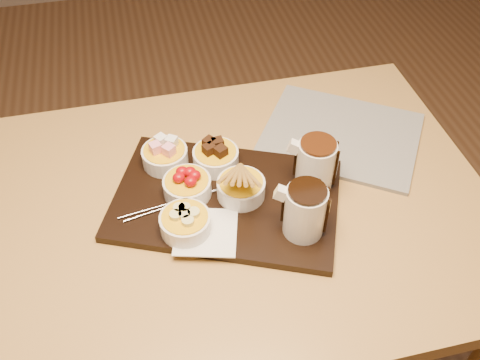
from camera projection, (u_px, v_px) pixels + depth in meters
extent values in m
cube|color=#AD8240|center=(208.00, 213.00, 1.13)|extent=(1.20, 0.80, 0.04)
cylinder|color=#AD8240|center=(8.00, 242.00, 1.54)|extent=(0.06, 0.06, 0.71)
cylinder|color=#AD8240|center=(358.00, 181.00, 1.71)|extent=(0.06, 0.06, 0.71)
cube|color=black|center=(226.00, 199.00, 1.12)|extent=(0.54, 0.46, 0.02)
cube|color=white|center=(206.00, 232.00, 1.04)|extent=(0.15, 0.15, 0.00)
cylinder|color=white|center=(165.00, 157.00, 1.17)|extent=(0.10, 0.10, 0.04)
cylinder|color=white|center=(216.00, 158.00, 1.16)|extent=(0.10, 0.10, 0.04)
cylinder|color=white|center=(187.00, 187.00, 1.10)|extent=(0.10, 0.10, 0.04)
cylinder|color=white|center=(241.00, 189.00, 1.10)|extent=(0.10, 0.10, 0.04)
cylinder|color=white|center=(185.00, 223.00, 1.03)|extent=(0.10, 0.10, 0.04)
cylinder|color=silver|center=(305.00, 212.00, 1.01)|extent=(0.10, 0.10, 0.11)
cylinder|color=silver|center=(316.00, 165.00, 1.10)|extent=(0.10, 0.10, 0.11)
cube|color=beige|center=(341.00, 135.00, 1.26)|extent=(0.45, 0.43, 0.01)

